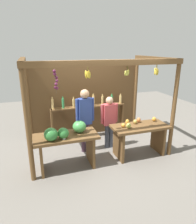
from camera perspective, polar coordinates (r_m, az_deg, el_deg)
The scene contains 7 objects.
ground_plane at distance 5.70m, azimuth -0.62°, elevation -9.91°, with size 12.00×12.00×0.00m, color slate.
market_stall at distance 5.64m, azimuth -2.14°, elevation 4.92°, with size 3.48×2.03×2.42m.
fruit_counter_left at distance 4.55m, azimuth -9.01°, elevation -7.70°, with size 1.41×0.66×1.08m.
fruit_counter_right at distance 5.20m, azimuth 11.56°, elevation -5.86°, with size 1.41×0.64×0.94m.
bottle_shelf_unit at distance 6.02m, azimuth -2.71°, elevation 0.12°, with size 2.24×0.22×1.36m.
vendor_man at distance 5.12m, azimuth -3.68°, elevation -0.90°, with size 0.48×0.23×1.68m.
vendor_woman at distance 5.38m, azimuth 3.18°, elevation -1.80°, with size 0.48×0.20×1.44m.
Camera 1 is at (-1.53, -4.81, 2.65)m, focal length 32.30 mm.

